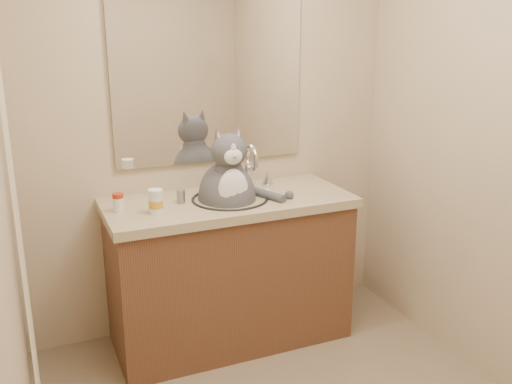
# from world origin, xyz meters

# --- Properties ---
(room) EXTENTS (2.22, 2.52, 2.42)m
(room) POSITION_xyz_m (0.00, 0.00, 1.20)
(room) COLOR #83705A
(room) RESTS_ON ground
(vanity) EXTENTS (1.34, 0.59, 1.12)m
(vanity) POSITION_xyz_m (0.00, 0.96, 0.44)
(vanity) COLOR brown
(vanity) RESTS_ON ground
(mirror) EXTENTS (1.10, 0.02, 0.90)m
(mirror) POSITION_xyz_m (0.00, 1.24, 1.45)
(mirror) COLOR white
(mirror) RESTS_ON room
(shower_curtain) EXTENTS (0.02, 1.30, 1.93)m
(shower_curtain) POSITION_xyz_m (-1.05, 0.10, 1.03)
(shower_curtain) COLOR beige
(shower_curtain) RESTS_ON ground
(cat) EXTENTS (0.44, 0.37, 0.62)m
(cat) POSITION_xyz_m (-0.01, 0.94, 0.89)
(cat) COLOR #4C4C52
(cat) RESTS_ON vanity
(pill_bottle_redcap) EXTENTS (0.07, 0.07, 0.10)m
(pill_bottle_redcap) POSITION_xyz_m (-0.59, 0.97, 0.90)
(pill_bottle_redcap) COLOR white
(pill_bottle_redcap) RESTS_ON vanity
(pill_bottle_orange) EXTENTS (0.08, 0.08, 0.12)m
(pill_bottle_orange) POSITION_xyz_m (-0.42, 0.87, 0.91)
(pill_bottle_orange) COLOR white
(pill_bottle_orange) RESTS_ON vanity
(grey_canister) EXTENTS (0.05, 0.05, 0.07)m
(grey_canister) POSITION_xyz_m (-0.26, 0.99, 0.89)
(grey_canister) COLOR gray
(grey_canister) RESTS_ON vanity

